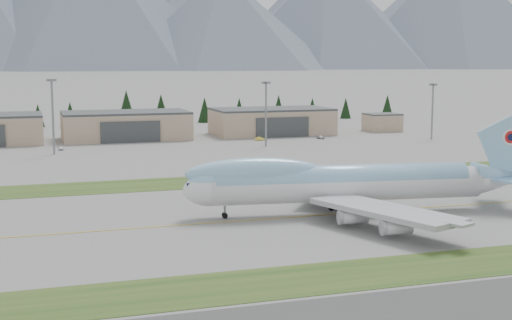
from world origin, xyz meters
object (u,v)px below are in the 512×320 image
object	(u,v)px
hangar_right	(272,121)
service_vehicle_a	(61,150)
service_vehicle_c	(320,139)
hangar_center	(126,125)
service_vehicle_b	(260,141)
boeing_747_freighter	(344,182)

from	to	relation	value
hangar_right	service_vehicle_a	distance (m)	90.16
service_vehicle_a	service_vehicle_c	bearing A→B (deg)	-1.13
hangar_center	hangar_right	world-z (taller)	same
service_vehicle_a	service_vehicle_b	size ratio (longest dim) A/B	0.96
hangar_right	service_vehicle_a	size ratio (longest dim) A/B	12.60
boeing_747_freighter	service_vehicle_a	world-z (taller)	boeing_747_freighter
boeing_747_freighter	service_vehicle_b	world-z (taller)	boeing_747_freighter
service_vehicle_b	service_vehicle_a	bearing A→B (deg)	104.76
hangar_right	service_vehicle_c	world-z (taller)	hangar_right
boeing_747_freighter	hangar_right	xyz separation A→B (m)	(36.63, 149.76, -0.96)
service_vehicle_a	service_vehicle_b	xyz separation A→B (m)	(73.93, 6.55, 0.00)
hangar_right	boeing_747_freighter	bearing A→B (deg)	-103.75
service_vehicle_c	service_vehicle_a	bearing A→B (deg)	175.61
boeing_747_freighter	service_vehicle_c	distance (m)	137.06
boeing_747_freighter	service_vehicle_a	size ratio (longest dim) A/B	19.27
service_vehicle_b	hangar_right	bearing A→B (deg)	-20.03
hangar_right	service_vehicle_c	xyz separation A→B (m)	(12.53, -21.98, -5.39)
hangar_right	service_vehicle_b	distance (m)	24.47
hangar_center	service_vehicle_a	world-z (taller)	hangar_center
hangar_right	service_vehicle_b	world-z (taller)	hangar_right
service_vehicle_c	hangar_right	bearing A→B (deg)	112.23
hangar_center	service_vehicle_c	bearing A→B (deg)	-16.86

